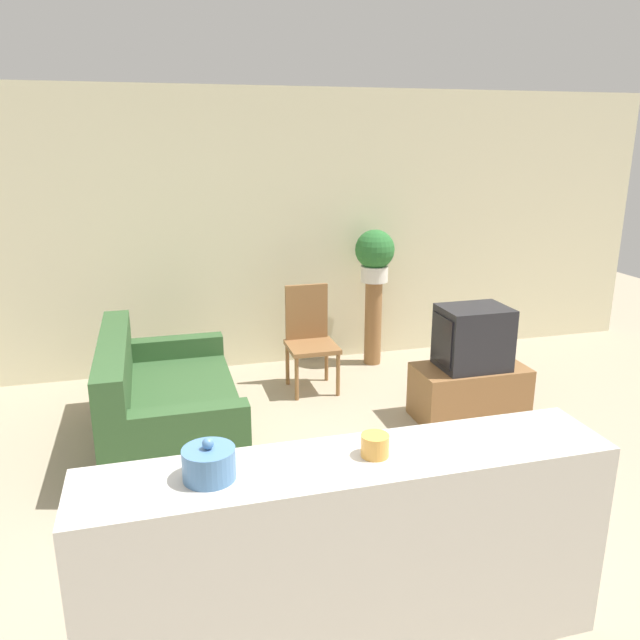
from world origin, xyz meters
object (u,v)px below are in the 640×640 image
potted_plant (375,253)px  wooden_chair (310,334)px  couch (164,407)px  television (472,337)px  decorative_bowl (209,463)px

potted_plant → wooden_chair: bearing=-150.2°
couch → potted_plant: potted_plant is taller
television → potted_plant: potted_plant is taller
wooden_chair → potted_plant: potted_plant is taller
television → decorative_bowl: decorative_bowl is taller
couch → television: (2.43, -0.21, 0.41)m
wooden_chair → couch: bearing=-149.6°
television → potted_plant: size_ratio=1.06×
couch → decorative_bowl: bearing=-86.2°
television → potted_plant: (-0.32, 1.44, 0.44)m
couch → television: 2.47m
wooden_chair → decorative_bowl: size_ratio=4.55×
wooden_chair → decorative_bowl: bearing=-111.2°
decorative_bowl → couch: bearing=93.8°
couch → decorative_bowl: size_ratio=7.94×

